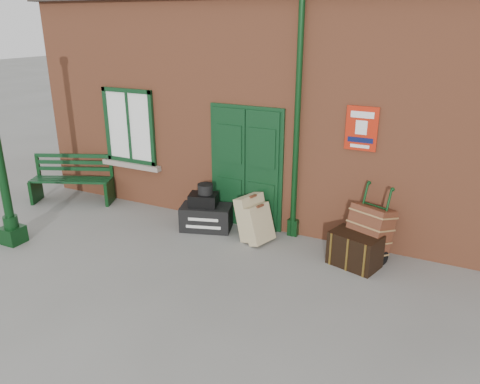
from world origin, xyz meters
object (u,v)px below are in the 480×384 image
Objects in this scene: houdini_trunk at (206,218)px; porter_trolley at (369,233)px; bench at (73,178)px; dark_trunk at (355,250)px.

porter_trolley reaches higher than houdini_trunk.
bench is at bearing 162.01° from houdini_trunk.
bench is 6.18m from porter_trolley.
bench reaches higher than dark_trunk.
houdini_trunk is 0.75× the size of porter_trolley.
dark_trunk is at bearing -24.66° from bench.
dark_trunk is (-0.14, -0.28, -0.20)m from porter_trolley.
bench is 1.90× the size of houdini_trunk.
bench is at bearing -165.42° from dark_trunk.
bench is 3.28m from houdini_trunk.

